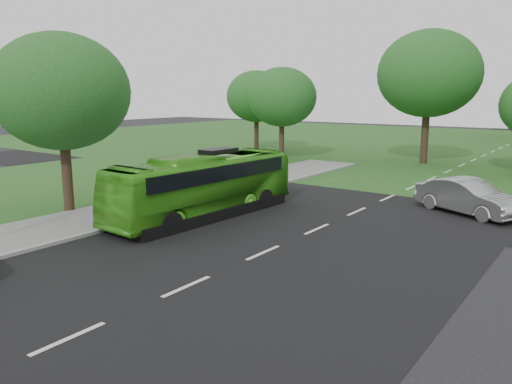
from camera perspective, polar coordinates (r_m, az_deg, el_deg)
ground at (r=16.77m, az=-3.16°, el=-8.72°), size 160.00×160.00×0.00m
street_surfaces at (r=36.91m, az=19.20°, el=1.70°), size 120.00×120.00×0.15m
tree_park_a at (r=44.05m, az=2.99°, el=10.78°), size 6.00×6.00×7.98m
tree_park_b at (r=43.51m, az=19.14°, el=12.63°), size 8.22×8.22×10.78m
tree_park_f at (r=50.55m, az=0.05°, el=10.86°), size 5.99×5.99×7.99m
tree_side_near at (r=25.44m, az=-21.40°, el=10.60°), size 6.41×6.41×8.52m
bus at (r=23.52m, az=-5.98°, el=0.71°), size 2.98×10.57×2.91m
sedan at (r=25.98m, az=23.05°, el=-0.51°), size 5.41×3.78×1.69m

